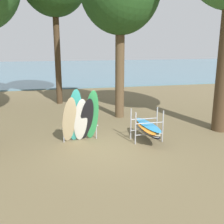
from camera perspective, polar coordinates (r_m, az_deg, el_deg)
name	(u,v)px	position (r m, az deg, el deg)	size (l,w,h in m)	color
ground_plane	(106,148)	(10.05, -1.29, -7.58)	(80.00, 80.00, 0.00)	brown
lake_water	(62,69)	(40.96, -10.48, 8.88)	(80.00, 36.00, 0.10)	slate
leaning_board_pile	(81,119)	(10.30, -6.59, -1.36)	(1.50, 1.07, 2.19)	#C6B289
board_storage_rack	(147,128)	(10.75, 7.31, -3.27)	(1.15, 2.13, 1.25)	#9EA0A5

